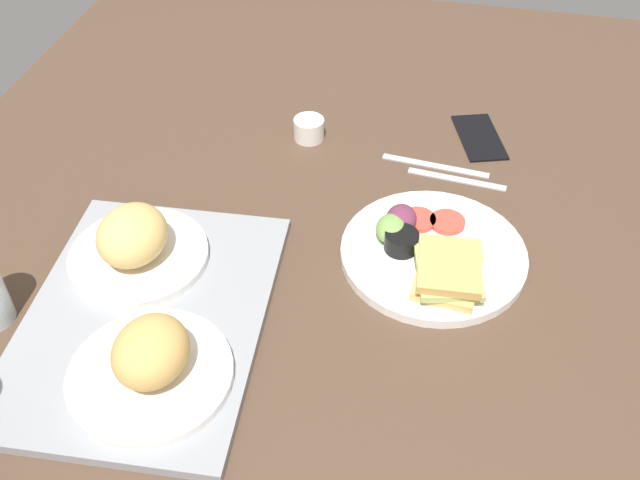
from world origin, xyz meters
The scene contains 9 objects.
ground_plane centered at (0.00, 0.00, -1.50)cm, with size 190.00×150.00×3.00cm, color #4C3828.
serving_tray centered at (-15.51, 24.12, 0.80)cm, with size 45.00×33.00×1.60cm, color gray.
bread_plate_near centered at (-25.26, 18.79, 4.76)cm, with size 21.28×21.28×8.89cm.
bread_plate_far centered at (-5.79, 29.12, 5.12)cm, with size 20.75×20.75×9.32cm.
plate_with_salad centered at (5.39, -13.45, 1.71)cm, with size 28.43×28.43×5.40cm.
espresso_cup centered at (32.66, 11.90, 2.00)cm, with size 5.60×5.60×4.00cm, color silver.
fork centered at (26.05, -15.86, 0.25)cm, with size 17.00×1.40×0.50cm, color #B7B7BC.
knife centered at (29.05, -11.86, 0.25)cm, with size 19.00×1.40×0.50cm, color #B7B7BC.
cell_phone centered at (39.42, -18.90, 0.40)cm, with size 14.40×7.20×0.80cm, color black.
Camera 1 is at (-75.33, -14.19, 78.70)cm, focal length 40.87 mm.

